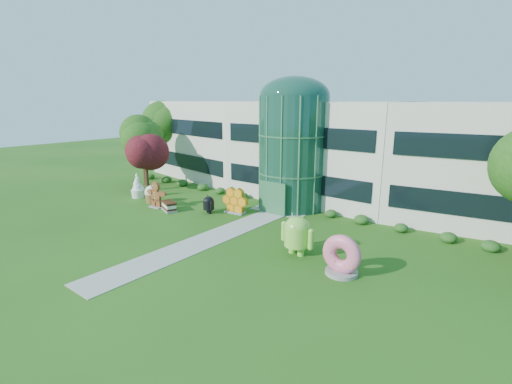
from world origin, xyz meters
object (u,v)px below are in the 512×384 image
Objects in this scene: android_black at (209,203)px; donut at (343,254)px; android_green at (297,232)px; gingerbread at (156,194)px.

donut is (14.07, -3.51, 0.32)m from android_black.
donut is at bearing -6.56° from android_green.
android_black is 14.50m from donut.
gingerbread is (-15.62, 1.08, -0.26)m from android_green.
android_green is 1.68× the size of android_black.
gingerbread is (-5.01, -1.65, 0.33)m from android_black.
android_black is at bearing 13.08° from gingerbread.
android_green reaches higher than android_black.
android_green is at bearing -9.12° from gingerbread.
gingerbread is (-19.08, 1.86, 0.01)m from donut.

